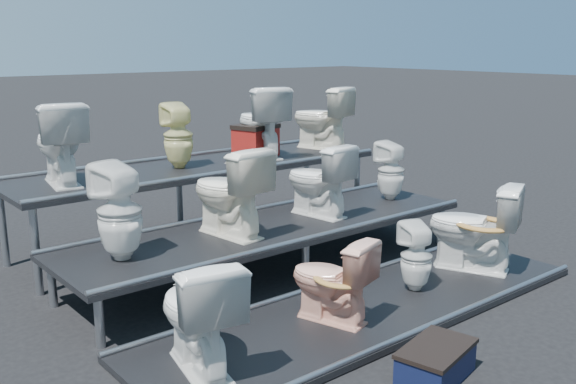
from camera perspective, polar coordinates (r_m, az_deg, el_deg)
ground at (r=6.32m, az=-1.31°, el=-6.97°), size 80.00×80.00×0.00m
tier_front at (r=5.42m, az=7.34°, el=-10.27°), size 4.20×1.20×0.06m
tier_mid at (r=6.25m, az=-1.32°, el=-4.99°), size 4.20×1.20×0.46m
tier_back at (r=7.22m, az=-7.72°, el=-0.95°), size 4.20×1.20×0.86m
toilet_0 at (r=4.29m, az=-8.04°, el=-10.58°), size 0.60×0.85×0.79m
toilet_1 at (r=4.99m, az=3.87°, el=-7.76°), size 0.55×0.74×0.68m
toilet_2 at (r=5.70m, az=11.33°, el=-5.65°), size 0.35×0.35×0.61m
toilet_3 at (r=6.30m, az=16.13°, el=-2.99°), size 0.76×0.94×0.84m
toilet_4 at (r=5.29m, az=-14.75°, el=-1.70°), size 0.43×0.43×0.80m
toilet_5 at (r=5.79m, az=-5.31°, el=0.05°), size 0.54×0.84×0.82m
toilet_6 at (r=6.45m, az=2.67°, el=1.09°), size 0.50×0.77×0.74m
toilet_7 at (r=7.23m, az=9.13°, el=1.89°), size 0.30×0.31×0.65m
toilet_8 at (r=6.41m, az=-19.66°, el=4.11°), size 0.56×0.83×0.79m
toilet_9 at (r=6.94m, az=-9.73°, el=4.96°), size 0.35×0.36×0.70m
toilet_10 at (r=7.54m, az=-2.44°, el=6.27°), size 0.64×0.90×0.83m
toilet_11 at (r=8.14m, az=2.93°, el=6.61°), size 0.62×0.85×0.78m
red_crate at (r=7.59m, az=-2.89°, el=4.42°), size 0.54×0.48×0.33m
step_stool at (r=4.50m, az=13.00°, el=-14.68°), size 0.61×0.44×0.20m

